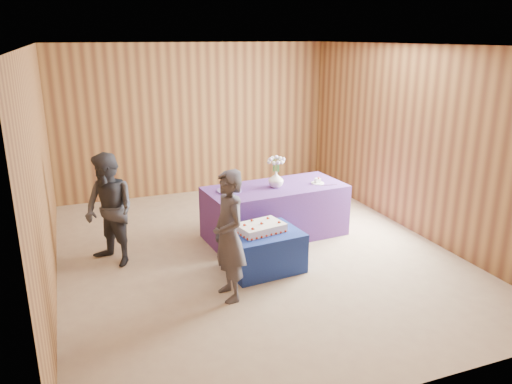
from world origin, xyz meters
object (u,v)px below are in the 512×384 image
cake_table (263,250)px  sheet_cake (261,228)px  serving_table (275,211)px  guest_right (110,210)px  vase (276,179)px  guest_left (229,236)px

cake_table → sheet_cake: (-0.03, 0.02, 0.30)m
cake_table → sheet_cake: size_ratio=1.39×
serving_table → guest_right: bearing=178.3°
vase → guest_left: guest_left is taller
serving_table → sheet_cake: (-0.60, -0.94, 0.18)m
cake_table → vase: (0.57, 0.94, 0.61)m
vase → guest_right: (-2.30, -0.10, -0.14)m
guest_left → cake_table: bearing=126.7°
vase → guest_right: 2.31m
serving_table → vase: 0.49m
serving_table → guest_left: size_ratio=1.36×
sheet_cake → guest_right: size_ratio=0.45×
sheet_cake → vase: vase is taller
cake_table → guest_right: bearing=148.5°
cake_table → sheet_cake: sheet_cake is taller
guest_left → serving_table: bearing=137.5°
sheet_cake → guest_left: (-0.58, -0.54, 0.18)m
vase → guest_right: bearing=-177.6°
guest_right → vase: bearing=58.8°
serving_table → vase: bearing=-100.0°
serving_table → vase: vase is taller
guest_right → cake_table: bearing=30.5°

